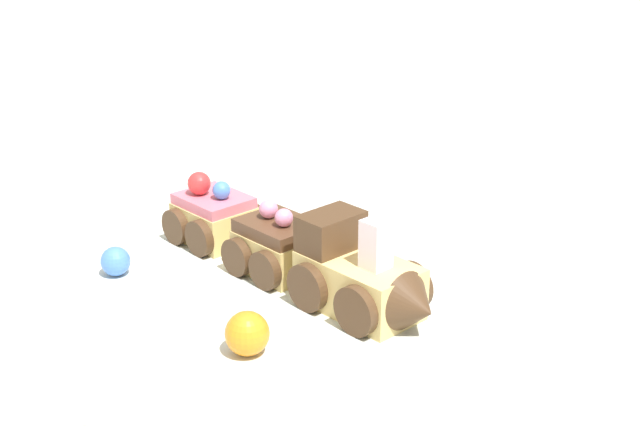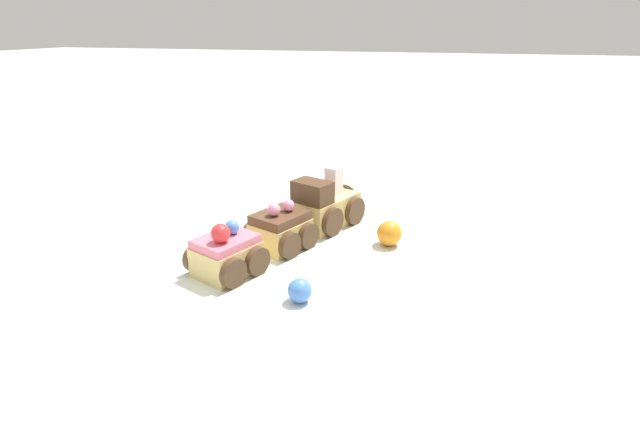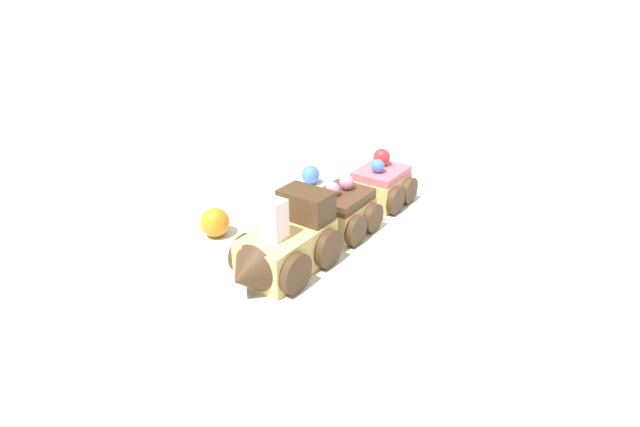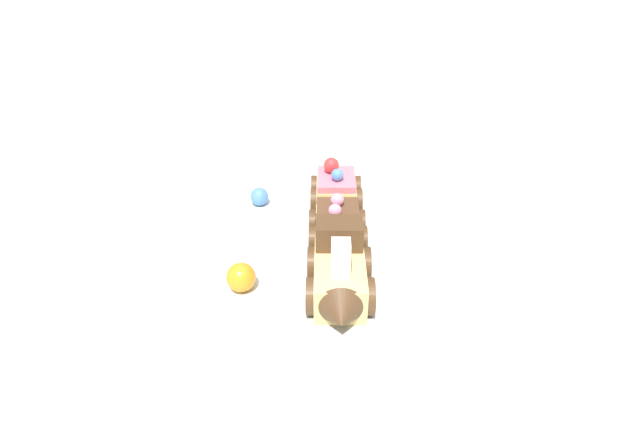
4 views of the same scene
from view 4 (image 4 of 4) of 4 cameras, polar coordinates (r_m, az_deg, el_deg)
The scene contains 7 objects.
ground_plane at distance 0.59m, azimuth 0.53°, elevation -5.46°, with size 10.00×10.00×0.00m, color beige.
display_board at distance 0.59m, azimuth 0.53°, elevation -5.00°, with size 0.73×0.44×0.01m, color silver.
cake_train_locomotive at distance 0.51m, azimuth 2.27°, elevation -7.32°, with size 0.13×0.10×0.08m.
cake_car_chocolate at distance 0.59m, azimuth 2.01°, elevation -1.50°, with size 0.09×0.09×0.06m.
cake_car_strawberry at distance 0.67m, azimuth 1.83°, elevation 2.76°, with size 0.09×0.09×0.06m.
gumball_orange at distance 0.53m, azimuth -9.02°, elevation -7.21°, with size 0.03×0.03×0.03m, color orange.
gumball_blue at distance 0.68m, azimuth -6.94°, elevation 1.92°, with size 0.02×0.02×0.02m, color #4C84E0.
Camera 4 is at (0.44, -0.17, 0.36)m, focal length 28.00 mm.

